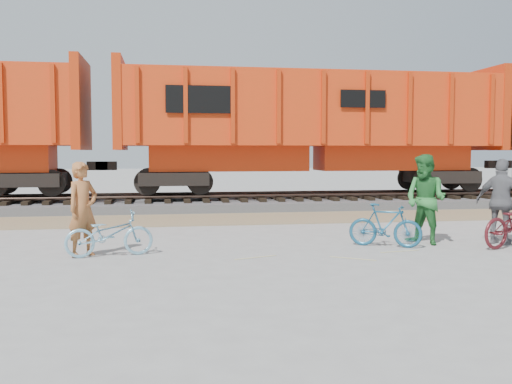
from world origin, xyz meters
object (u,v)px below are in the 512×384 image
(person_man, at_px, (426,199))
(person_woman, at_px, (502,202))
(bicycle_teal, at_px, (385,225))
(bicycle_blue, at_px, (109,234))
(hopper_car_center, at_px, (312,125))
(person_solo, at_px, (83,209))

(person_man, relative_size, person_woman, 1.05)
(bicycle_teal, relative_size, person_woman, 0.82)
(bicycle_blue, distance_m, person_man, 6.72)
(hopper_car_center, height_order, bicycle_teal, hopper_car_center)
(bicycle_teal, bearing_deg, person_solo, 120.24)
(hopper_car_center, height_order, person_man, hopper_car_center)
(bicycle_blue, relative_size, person_man, 0.85)
(bicycle_blue, bearing_deg, bicycle_teal, -98.54)
(hopper_car_center, height_order, bicycle_blue, hopper_car_center)
(bicycle_teal, distance_m, person_man, 1.15)
(person_man, bearing_deg, hopper_car_center, 148.95)
(person_solo, height_order, person_woman, person_woman)
(hopper_car_center, bearing_deg, bicycle_blue, -124.94)
(person_solo, bearing_deg, hopper_car_center, 5.49)
(person_solo, bearing_deg, bicycle_blue, -58.54)
(person_solo, distance_m, person_woman, 8.83)
(bicycle_blue, relative_size, person_solo, 0.91)
(hopper_car_center, bearing_deg, bicycle_teal, -94.68)
(bicycle_blue, height_order, person_solo, person_solo)
(bicycle_teal, xyz_separation_m, person_woman, (2.64, -0.07, 0.47))
(person_woman, bearing_deg, person_man, 40.80)
(bicycle_blue, xyz_separation_m, person_woman, (8.33, 0.13, 0.50))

